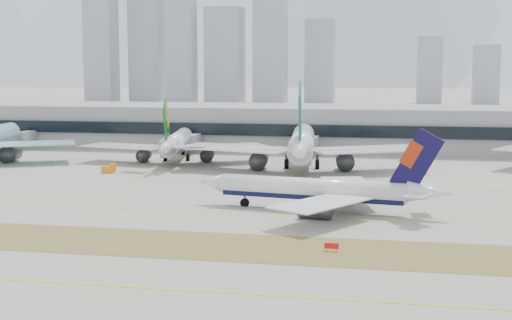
% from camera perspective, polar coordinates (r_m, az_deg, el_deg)
% --- Properties ---
extents(ground, '(3000.00, 3000.00, 0.00)m').
position_cam_1_polar(ground, '(146.65, -3.79, -3.72)').
color(ground, gray).
rests_on(ground, ground).
extents(apron_markings, '(360.00, 122.22, 0.06)m').
position_cam_1_polar(apron_markings, '(96.92, -12.02, -9.59)').
color(apron_markings, brown).
rests_on(apron_markings, ground).
extents(taxiing_airliner, '(51.43, 44.29, 17.32)m').
position_cam_1_polar(taxiing_airliner, '(140.97, 5.23, -2.45)').
color(taxiing_airliner, white).
rests_on(taxiing_airliner, ground).
extents(widebody_eva, '(56.29, 55.74, 20.36)m').
position_cam_1_polar(widebody_eva, '(218.65, -6.42, 1.30)').
color(widebody_eva, white).
rests_on(widebody_eva, ground).
extents(widebody_cathay, '(71.07, 69.92, 25.47)m').
position_cam_1_polar(widebody_cathay, '(200.38, 3.70, 1.18)').
color(widebody_cathay, white).
rests_on(widebody_cathay, ground).
extents(terminal, '(280.00, 43.10, 15.00)m').
position_cam_1_polar(terminal, '(257.51, 2.70, 2.69)').
color(terminal, gray).
rests_on(terminal, ground).
extents(hold_sign_right, '(2.20, 0.15, 1.35)m').
position_cam_1_polar(hold_sign_right, '(110.91, 6.06, -6.86)').
color(hold_sign_right, red).
rests_on(hold_sign_right, ground).
extents(gse_b, '(3.55, 2.00, 2.60)m').
position_cam_1_polar(gse_b, '(197.46, -11.68, -0.71)').
color(gse_b, orange).
rests_on(gse_b, ground).
extents(city_skyline, '(342.00, 49.80, 140.00)m').
position_cam_1_polar(city_skyline, '(610.18, -2.71, 9.28)').
color(city_skyline, '#959DA9').
rests_on(city_skyline, ground).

